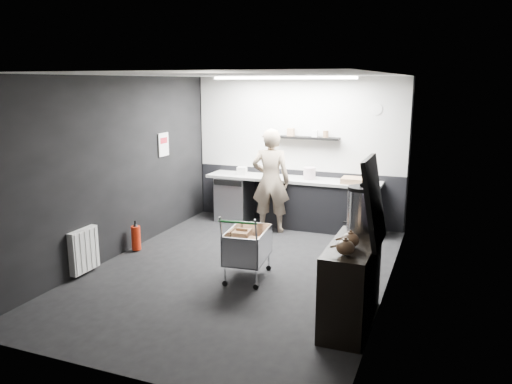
% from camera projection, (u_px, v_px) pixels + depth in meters
% --- Properties ---
extents(floor, '(5.50, 5.50, 0.00)m').
position_uv_depth(floor, '(240.00, 271.00, 7.04)').
color(floor, black).
rests_on(floor, ground).
extents(ceiling, '(5.50, 5.50, 0.00)m').
position_uv_depth(ceiling, '(238.00, 75.00, 6.45)').
color(ceiling, silver).
rests_on(ceiling, wall_back).
extents(wall_back, '(5.50, 0.00, 5.50)m').
position_uv_depth(wall_back, '(298.00, 151.00, 9.24)').
color(wall_back, black).
rests_on(wall_back, floor).
extents(wall_front, '(5.50, 0.00, 5.50)m').
position_uv_depth(wall_front, '(111.00, 234.00, 4.25)').
color(wall_front, black).
rests_on(wall_front, floor).
extents(wall_left, '(0.00, 5.50, 5.50)m').
position_uv_depth(wall_left, '(116.00, 168.00, 7.46)').
color(wall_left, black).
rests_on(wall_left, floor).
extents(wall_right, '(0.00, 5.50, 5.50)m').
position_uv_depth(wall_right, '(390.00, 188.00, 6.03)').
color(wall_right, black).
rests_on(wall_right, floor).
extents(kitchen_wall_panel, '(3.95, 0.02, 1.70)m').
position_uv_depth(kitchen_wall_panel, '(298.00, 124.00, 9.12)').
color(kitchen_wall_panel, silver).
rests_on(kitchen_wall_panel, wall_back).
extents(dado_panel, '(3.95, 0.02, 1.00)m').
position_uv_depth(dado_panel, '(297.00, 196.00, 9.41)').
color(dado_panel, black).
rests_on(dado_panel, wall_back).
extents(floating_shelf, '(1.20, 0.22, 0.04)m').
position_uv_depth(floating_shelf, '(307.00, 138.00, 9.00)').
color(floating_shelf, black).
rests_on(floating_shelf, wall_back).
extents(wall_clock, '(0.20, 0.03, 0.20)m').
position_uv_depth(wall_clock, '(376.00, 109.00, 8.54)').
color(wall_clock, silver).
rests_on(wall_clock, wall_back).
extents(poster, '(0.02, 0.30, 0.40)m').
position_uv_depth(poster, '(163.00, 145.00, 8.59)').
color(poster, white).
rests_on(poster, wall_left).
extents(poster_red_band, '(0.02, 0.22, 0.10)m').
position_uv_depth(poster_red_band, '(164.00, 141.00, 8.58)').
color(poster_red_band, red).
rests_on(poster_red_band, poster).
extents(radiator, '(0.10, 0.50, 0.60)m').
position_uv_depth(radiator, '(84.00, 250.00, 6.84)').
color(radiator, silver).
rests_on(radiator, wall_left).
extents(ceiling_strip, '(2.40, 0.20, 0.04)m').
position_uv_depth(ceiling_strip, '(283.00, 78.00, 8.14)').
color(ceiling_strip, white).
rests_on(ceiling_strip, ceiling).
extents(prep_counter, '(3.20, 0.61, 0.90)m').
position_uv_depth(prep_counter, '(299.00, 202.00, 9.09)').
color(prep_counter, black).
rests_on(prep_counter, floor).
extents(person, '(0.74, 0.56, 1.83)m').
position_uv_depth(person, '(271.00, 181.00, 8.72)').
color(person, beige).
rests_on(person, floor).
extents(shopping_cart, '(0.58, 0.89, 0.92)m').
position_uv_depth(shopping_cart, '(247.00, 247.00, 6.70)').
color(shopping_cart, silver).
rests_on(shopping_cart, floor).
extents(sideboard, '(0.53, 1.24, 1.85)m').
position_uv_depth(sideboard, '(353.00, 272.00, 5.43)').
color(sideboard, black).
rests_on(sideboard, floor).
extents(fire_extinguisher, '(0.14, 0.14, 0.47)m').
position_uv_depth(fire_extinguisher, '(136.00, 237.00, 7.82)').
color(fire_extinguisher, red).
rests_on(fire_extinguisher, floor).
extents(cardboard_box, '(0.48, 0.37, 0.09)m').
position_uv_depth(cardboard_box, '(356.00, 181.00, 8.57)').
color(cardboard_box, '#9C7653').
rests_on(cardboard_box, prep_counter).
extents(pink_tub, '(0.21, 0.21, 0.21)m').
position_uv_depth(pink_tub, '(309.00, 173.00, 8.90)').
color(pink_tub, beige).
rests_on(pink_tub, prep_counter).
extents(white_container, '(0.19, 0.15, 0.15)m').
position_uv_depth(white_container, '(242.00, 171.00, 9.33)').
color(white_container, silver).
rests_on(white_container, prep_counter).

